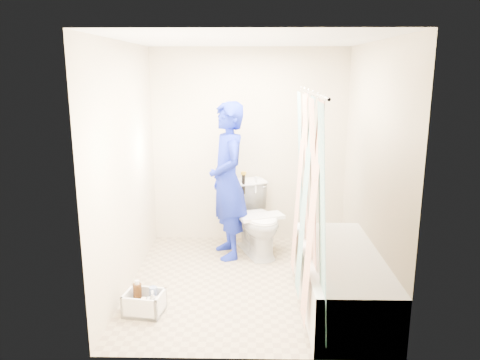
{
  "coord_description": "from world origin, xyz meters",
  "views": [
    {
      "loc": [
        0.01,
        -4.43,
        2.14
      ],
      "look_at": [
        -0.09,
        0.35,
        1.0
      ],
      "focal_mm": 35.0,
      "sensor_mm": 36.0,
      "label": 1
    }
  ],
  "objects_px": {
    "plumber": "(228,181)",
    "bathtub": "(340,277)",
    "cleaning_caddy": "(145,304)",
    "toilet": "(257,219)"
  },
  "relations": [
    {
      "from": "toilet",
      "to": "plumber",
      "type": "height_order",
      "value": "plumber"
    },
    {
      "from": "bathtub",
      "to": "plumber",
      "type": "relative_size",
      "value": 0.98
    },
    {
      "from": "plumber",
      "to": "bathtub",
      "type": "bearing_deg",
      "value": 25.92
    },
    {
      "from": "bathtub",
      "to": "cleaning_caddy",
      "type": "height_order",
      "value": "bathtub"
    },
    {
      "from": "bathtub",
      "to": "toilet",
      "type": "height_order",
      "value": "toilet"
    },
    {
      "from": "toilet",
      "to": "bathtub",
      "type": "bearing_deg",
      "value": -79.48
    },
    {
      "from": "cleaning_caddy",
      "to": "plumber",
      "type": "bearing_deg",
      "value": 73.19
    },
    {
      "from": "cleaning_caddy",
      "to": "bathtub",
      "type": "bearing_deg",
      "value": 16.48
    },
    {
      "from": "bathtub",
      "to": "plumber",
      "type": "distance_m",
      "value": 1.71
    },
    {
      "from": "cleaning_caddy",
      "to": "toilet",
      "type": "bearing_deg",
      "value": 64.59
    }
  ]
}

